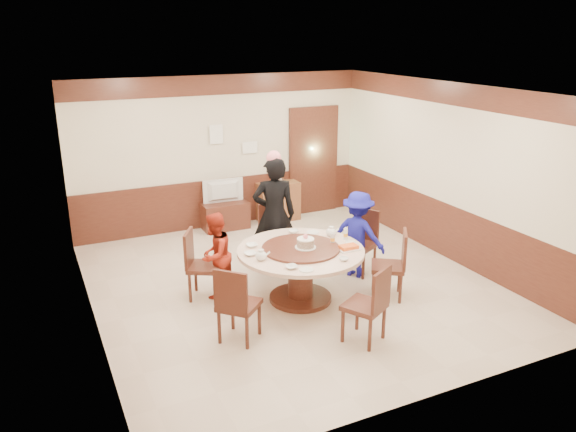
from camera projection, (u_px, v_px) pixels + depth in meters
name	position (u px, v px, depth m)	size (l,w,h in m)	color
room	(292.00, 214.00, 7.92)	(6.00, 6.04, 2.84)	beige
banquet_table	(301.00, 264.00, 7.61)	(1.72, 1.72, 0.78)	#472016
chair_0	(360.00, 253.00, 8.57)	(0.60, 0.60, 0.97)	#472016
chair_1	(276.00, 246.00, 8.86)	(0.46, 0.47, 0.97)	#472016
chair_2	(204.00, 277.00, 7.77)	(0.60, 0.60, 0.97)	#472016
chair_3	(239.00, 317.00, 6.68)	(0.62, 0.62, 0.97)	#472016
chair_4	(365.00, 318.00, 6.66)	(0.60, 0.60, 0.97)	#472016
chair_5	(389.00, 277.00, 7.77)	(0.61, 0.61, 0.97)	#472016
person_standing	(274.00, 215.00, 8.47)	(0.65, 0.43, 1.79)	black
person_red	(215.00, 255.00, 7.72)	(0.59, 0.46, 1.21)	#A32615
person_blue	(358.00, 234.00, 8.36)	(0.85, 0.49, 1.31)	#161791
birthday_cake	(305.00, 243.00, 7.49)	(0.29, 0.29, 0.20)	white
teapot_left	(261.00, 256.00, 7.16)	(0.17, 0.15, 0.13)	white
teapot_right	(331.00, 232.00, 8.00)	(0.17, 0.15, 0.13)	white
bowl_0	(252.00, 245.00, 7.62)	(0.16, 0.16, 0.04)	white
bowl_1	(344.00, 259.00, 7.16)	(0.12, 0.12, 0.04)	white
bowl_2	(291.00, 267.00, 6.93)	(0.15, 0.15, 0.04)	white
bowl_3	(350.00, 243.00, 7.69)	(0.14, 0.14, 0.04)	white
bowl_4	(250.00, 254.00, 7.33)	(0.16, 0.16, 0.04)	white
bowl_5	(293.00, 231.00, 8.14)	(0.14, 0.14, 0.05)	white
saucer_near	(306.00, 270.00, 6.88)	(0.18, 0.18, 0.01)	white
saucer_far	(313.00, 232.00, 8.15)	(0.18, 0.18, 0.01)	white
shrimp_platter	(349.00, 248.00, 7.52)	(0.30, 0.20, 0.06)	white
bottle_0	(333.00, 239.00, 7.69)	(0.06, 0.06, 0.16)	silver
bottle_1	(346.00, 234.00, 7.86)	(0.06, 0.06, 0.16)	silver
tv_stand	(225.00, 216.00, 10.49)	(0.85, 0.45, 0.50)	#472016
television	(224.00, 191.00, 10.35)	(0.76, 0.10, 0.44)	gray
side_cabinet	(278.00, 201.00, 10.93)	(0.80, 0.40, 0.75)	brown
thermos	(280.00, 173.00, 10.77)	(0.15, 0.15, 0.38)	silver
notice_left	(216.00, 134.00, 10.18)	(0.25, 0.00, 0.35)	white
notice_right	(250.00, 148.00, 10.54)	(0.30, 0.00, 0.22)	white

